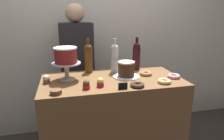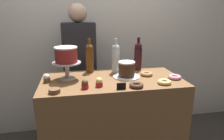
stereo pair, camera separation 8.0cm
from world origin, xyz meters
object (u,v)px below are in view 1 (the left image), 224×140
object	(u,v)px
wine_bottle_dark_red	(136,55)
cupcake_lemon	(100,83)
wine_bottle_amber	(88,58)
white_layer_cake	(66,55)
cake_stand_pedestal	(67,68)
chocolate_round_cake	(126,69)
donut_pink	(174,76)
cupcake_vanilla	(46,79)
wine_bottle_clear	(115,58)
price_sign_chalkboard	(123,86)
cookie_stack	(56,92)
cupcake_chocolate	(86,85)
donut_maple	(146,73)
donut_glazed	(164,81)
donut_chocolate	(137,85)
barista_figure	(78,73)

from	to	relation	value
wine_bottle_dark_red	cupcake_lemon	bearing A→B (deg)	-137.21
wine_bottle_amber	white_layer_cake	bearing A→B (deg)	-137.83
cake_stand_pedestal	chocolate_round_cake	size ratio (longest dim) A/B	1.63
donut_pink	cupcake_vanilla	bearing A→B (deg)	174.27
wine_bottle_clear	price_sign_chalkboard	world-z (taller)	wine_bottle_clear
cupcake_vanilla	donut_pink	distance (m)	1.09
cookie_stack	price_sign_chalkboard	size ratio (longest dim) A/B	1.20
cupcake_chocolate	chocolate_round_cake	bearing A→B (deg)	29.64
donut_maple	white_layer_cake	bearing A→B (deg)	178.24
donut_glazed	cookie_stack	xyz separation A→B (m)	(-0.86, -0.03, 0.00)
chocolate_round_cake	cupcake_lemon	size ratio (longest dim) A/B	1.99
cupcake_lemon	donut_maple	distance (m)	0.51
donut_chocolate	donut_maple	world-z (taller)	same
cake_stand_pedestal	cupcake_chocolate	distance (m)	0.29
wine_bottle_amber	donut_maple	distance (m)	0.56
donut_glazed	cake_stand_pedestal	bearing A→B (deg)	161.32
wine_bottle_dark_red	barista_figure	size ratio (longest dim) A/B	0.20
white_layer_cake	cookie_stack	bearing A→B (deg)	-106.36
donut_maple	wine_bottle_amber	bearing A→B (deg)	157.03
donut_glazed	donut_chocolate	bearing A→B (deg)	-173.14
wine_bottle_clear	price_sign_chalkboard	distance (m)	0.47
wine_bottle_clear	cookie_stack	xyz separation A→B (m)	(-0.54, -0.43, -0.13)
donut_pink	cupcake_lemon	bearing A→B (deg)	-174.06
white_layer_cake	wine_bottle_dark_red	distance (m)	0.72
wine_bottle_amber	donut_glazed	bearing A→B (deg)	-38.68
wine_bottle_dark_red	price_sign_chalkboard	bearing A→B (deg)	-119.74
chocolate_round_cake	donut_chocolate	xyz separation A→B (m)	(0.01, -0.26, -0.06)
donut_chocolate	barista_figure	distance (m)	0.95
barista_figure	wine_bottle_amber	bearing A→B (deg)	-76.85
white_layer_cake	donut_glazed	world-z (taller)	white_layer_cake
chocolate_round_cake	cupcake_chocolate	xyz separation A→B (m)	(-0.38, -0.22, -0.04)
cupcake_chocolate	donut_glazed	size ratio (longest dim) A/B	0.66
wine_bottle_clear	donut_maple	world-z (taller)	wine_bottle_clear
cupcake_chocolate	barista_figure	world-z (taller)	barista_figure
wine_bottle_amber	donut_chocolate	size ratio (longest dim) A/B	2.91
cake_stand_pedestal	donut_glazed	size ratio (longest dim) A/B	2.16
chocolate_round_cake	donut_glazed	distance (m)	0.35
chocolate_round_cake	price_sign_chalkboard	world-z (taller)	chocolate_round_cake
chocolate_round_cake	cupcake_lemon	xyz separation A→B (m)	(-0.27, -0.19, -0.04)
white_layer_cake	cupcake_vanilla	bearing A→B (deg)	-164.13
chocolate_round_cake	barista_figure	size ratio (longest dim) A/B	0.09
wine_bottle_amber	donut_pink	distance (m)	0.80
cupcake_lemon	wine_bottle_amber	bearing A→B (deg)	95.09
cupcake_vanilla	cookie_stack	size ratio (longest dim) A/B	0.88
wine_bottle_amber	price_sign_chalkboard	size ratio (longest dim) A/B	4.65
cupcake_chocolate	barista_figure	xyz separation A→B (m)	(-0.01, 0.81, -0.14)
chocolate_round_cake	cupcake_chocolate	size ratio (longest dim) A/B	1.99
cake_stand_pedestal	cupcake_vanilla	bearing A→B (deg)	-164.13
barista_figure	cookie_stack	bearing A→B (deg)	-104.01
cupcake_vanilla	price_sign_chalkboard	xyz separation A→B (m)	(0.57, -0.27, -0.01)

